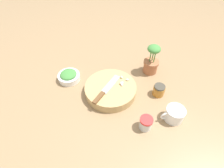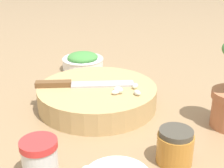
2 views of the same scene
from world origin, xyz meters
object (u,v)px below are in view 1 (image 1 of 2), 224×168
potted_herb (152,62)px  spice_jar (146,123)px  honey_jar (159,90)px  garlic_cloves (123,81)px  cutting_board (111,89)px  herb_bowl (69,76)px  coffee_mug (174,114)px  chef_knife (105,90)px

potted_herb → spice_jar: bearing=-80.6°
spice_jar → honey_jar: spice_jar is taller
garlic_cloves → cutting_board: bearing=-134.5°
herb_bowl → cutting_board: bearing=-2.1°
potted_herb → coffee_mug: bearing=-58.7°
cutting_board → spice_jar: (0.24, -0.15, 0.01)m
coffee_mug → honey_jar: bearing=126.6°
chef_knife → herb_bowl: chef_knife is taller
garlic_cloves → honey_jar: size_ratio=1.15×
spice_jar → potted_herb: (-0.07, 0.41, 0.05)m
coffee_mug → honey_jar: (-0.10, 0.14, -0.00)m
spice_jar → cutting_board: bearing=148.2°
spice_jar → honey_jar: size_ratio=1.05×
cutting_board → honey_jar: bearing=18.7°
chef_knife → honey_jar: size_ratio=3.67×
herb_bowl → spice_jar: spice_jar is taller
garlic_cloves → herb_bowl: bearing=-172.3°
garlic_cloves → herb_bowl: (-0.33, -0.04, -0.03)m
spice_jar → potted_herb: potted_herb is taller
chef_knife → garlic_cloves: size_ratio=3.18×
cutting_board → herb_bowl: bearing=177.9°
garlic_cloves → potted_herb: potted_herb is taller
herb_bowl → potted_herb: bearing=29.3°
herb_bowl → coffee_mug: (0.63, -0.06, 0.01)m
cutting_board → garlic_cloves: 0.08m
garlic_cloves → coffee_mug: coffee_mug is taller
cutting_board → coffee_mug: (0.36, -0.05, 0.01)m
chef_knife → potted_herb: (0.18, 0.30, 0.02)m
coffee_mug → potted_herb: size_ratio=0.57×
cutting_board → chef_knife: (-0.01, -0.04, 0.03)m
garlic_cloves → spice_jar: (0.18, -0.20, -0.02)m
spice_jar → honey_jar: bearing=85.3°
cutting_board → coffee_mug: size_ratio=2.61×
spice_jar → potted_herb: bearing=99.4°
cutting_board → potted_herb: size_ratio=1.48×
cutting_board → honey_jar: 0.27m
garlic_cloves → potted_herb: size_ratio=0.39×
garlic_cloves → spice_jar: size_ratio=1.10×
cutting_board → potted_herb: bearing=56.9°
herb_bowl → spice_jar: bearing=-17.0°
chef_knife → herb_bowl: 0.27m
cutting_board → garlic_cloves: (0.05, 0.05, 0.03)m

